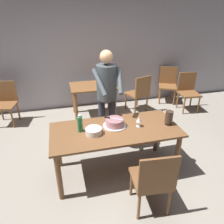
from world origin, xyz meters
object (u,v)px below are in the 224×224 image
Objects in this scene: wine_glass_near at (139,120)px; hurricane_lamp at (169,118)px; chair_near_side at (153,179)px; cake_knife at (110,118)px; water_bottle at (80,124)px; background_chair_0 at (139,92)px; background_chair_3 at (168,83)px; background_chair_2 at (188,90)px; cake_on_platter at (115,123)px; person_cutting_cake at (107,92)px; main_dining_table at (115,135)px; plate_stack at (94,131)px; background_chair_1 at (5,101)px; background_table at (93,92)px.

hurricane_lamp is at bearing -6.78° from wine_glass_near.
chair_near_side is at bearing -126.71° from hurricane_lamp.
hurricane_lamp is at bearing -12.89° from cake_knife.
hurricane_lamp is 0.23× the size of chair_near_side.
water_bottle reaches higher than background_chair_0.
background_chair_3 is at bearing 41.67° from water_bottle.
water_bottle is 3.24m from background_chair_2.
background_chair_0 is (1.08, 1.80, -0.31)m from cake_on_platter.
person_cutting_cake is at bearing -154.04° from background_chair_2.
person_cutting_cake is (0.02, 0.62, 0.43)m from main_dining_table.
chair_near_side is (0.23, -0.87, -0.31)m from cake_on_platter.
plate_stack is (-0.27, -0.17, -0.08)m from cake_knife.
main_dining_table is 7.17× the size of water_bottle.
background_chair_2 is (1.19, -0.17, 0.00)m from background_chair_0.
cake_knife is 1.07× the size of plate_stack.
wine_glass_near is 0.44m from hurricane_lamp.
background_chair_1 is at bearing 174.90° from background_chair_2.
hurricane_lamp is 0.21× the size of background_table.
person_cutting_cake is at bearing 116.50° from wine_glass_near.
chair_near_side is at bearing -97.34° from wine_glass_near.
background_chair_3 reaches higher than plate_stack.
cake_knife is at bearing 160.58° from wine_glass_near.
cake_on_platter is at bearing 21.31° from plate_stack.
background_chair_1 is (-1.80, 1.96, -0.37)m from cake_knife.
cake_knife is at bearing -47.38° from background_chair_1.
chair_near_side is 1.00× the size of background_chair_3.
wine_glass_near is 0.82m from water_bottle.
chair_near_side is (0.24, -0.78, -0.15)m from main_dining_table.
background_chair_0 reaches higher than wine_glass_near.
water_bottle is 0.25× the size of background_table.
chair_near_side is 1.00× the size of background_chair_1.
plate_stack reaches higher than main_dining_table.
main_dining_table is 0.18m from cake_on_platter.
main_dining_table is 1.99× the size of background_chair_0.
background_table is 1.11× the size of background_chair_2.
background_chair_0 and background_chair_3 have the same top height.
main_dining_table is 0.26m from cake_knife.
plate_stack is 0.88× the size of water_bottle.
background_chair_2 is (2.28, 1.72, -0.15)m from main_dining_table.
water_bottle is 0.78m from person_cutting_cake.
plate_stack is at bearing -135.14° from background_chair_3.
main_dining_table is 8.15× the size of plate_stack.
chair_near_side is 2.80m from background_chair_0.
background_table is 1.11× the size of background_chair_0.
chair_near_side is 0.90× the size of background_table.
person_cutting_cake reaches higher than background_chair_0.
person_cutting_cake is 1.91× the size of background_chair_1.
background_table is at bearing 99.42° from wine_glass_near.
hurricane_lamp is (1.09, -0.02, 0.07)m from plate_stack.
background_chair_0 is at bearing 57.14° from cake_knife.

